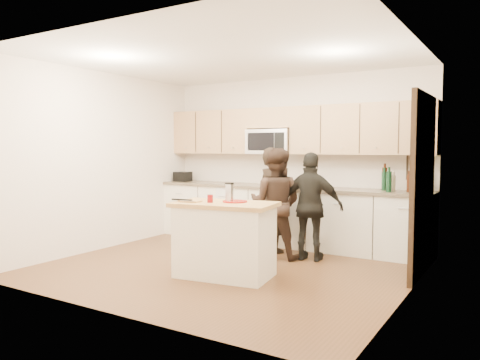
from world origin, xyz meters
The scene contains 21 objects.
floor centered at (0.00, 0.00, 0.00)m, with size 4.50×4.50×0.00m, color brown.
room_shell centered at (0.00, 0.00, 1.73)m, with size 4.52×4.02×2.71m.
back_cabinetry centered at (0.00, 1.69, 0.47)m, with size 4.50×0.66×0.94m.
upper_cabinetry centered at (0.03, 1.83, 1.84)m, with size 4.50×0.33×0.75m.
microwave centered at (-0.31, 1.80, 1.65)m, with size 0.76×0.41×0.40m.
doorway centered at (2.23, 0.90, 1.16)m, with size 0.06×1.25×2.20m.
framed_picture centered at (1.95, 1.98, 1.28)m, with size 0.30×0.03×0.38m.
dish_towel centered at (-0.95, 1.50, 0.80)m, with size 0.34×0.60×0.48m.
island centered at (0.21, -0.38, 0.45)m, with size 1.29×0.87×0.90m.
red_plate centered at (0.30, -0.29, 0.91)m, with size 0.30×0.30×0.02m, color #9B130E.
box_grater centered at (0.24, -0.32, 1.03)m, with size 0.09×0.06×0.22m.
drink_glass centered at (0.08, -0.49, 0.95)m, with size 0.07×0.07×0.09m, color maroon.
cutting_board centered at (-0.17, -0.56, 0.91)m, with size 0.25×0.16×0.02m, color tan.
tongs centered at (-0.25, -0.62, 0.93)m, with size 0.27×0.03×0.02m, color black.
knife centered at (-0.16, -0.64, 0.92)m, with size 0.18×0.02×0.01m, color silver.
toaster centered at (-2.05, 1.67, 1.03)m, with size 0.26×0.24×0.18m.
bottle_cluster centered at (1.74, 1.72, 1.11)m, with size 0.61×0.40×0.39m.
orchid centered at (2.10, 1.72, 1.15)m, with size 0.24×0.19×0.43m, color #337F33.
woman_left centered at (0.08, 1.13, 0.78)m, with size 0.57×0.37×1.55m, color black.
woman_center centered at (0.29, 0.79, 0.77)m, with size 0.75×0.58×1.54m, color black.
woman_right centered at (0.78, 0.92, 0.75)m, with size 0.87×0.36×1.49m, color black.
Camera 1 is at (3.26, -5.03, 1.56)m, focal length 35.00 mm.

